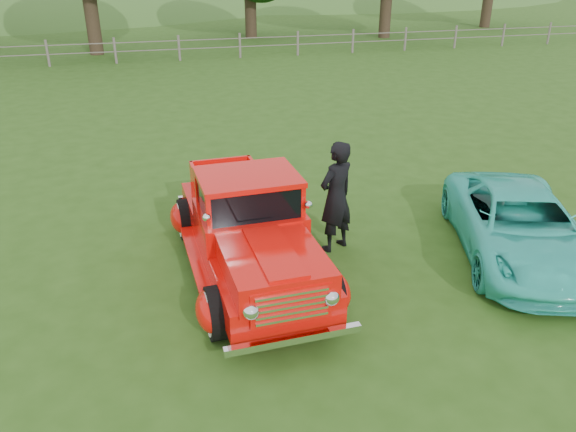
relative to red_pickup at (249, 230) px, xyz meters
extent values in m
plane|color=#284C14|center=(0.69, -1.42, -0.80)|extent=(140.00, 140.00, 0.00)
ellipsoid|color=#365E22|center=(20.69, 60.58, -4.65)|extent=(72.00, 52.00, 14.00)
cube|color=#6A615A|center=(0.69, 20.58, -0.25)|extent=(48.00, 0.04, 0.04)
cube|color=#6A615A|center=(0.69, 20.58, 0.15)|extent=(48.00, 0.04, 0.04)
cylinder|color=#322519|center=(-3.31, 23.58, 1.62)|extent=(0.70, 0.70, 4.84)
cylinder|color=#322519|center=(5.69, 27.58, 1.07)|extent=(0.70, 0.70, 3.74)
cylinder|color=#322519|center=(13.69, 25.58, 1.40)|extent=(0.70, 0.70, 4.40)
cylinder|color=black|center=(-0.78, -1.54, -0.42)|extent=(0.27, 0.77, 0.76)
cylinder|color=black|center=(0.88, -1.48, -0.42)|extent=(0.27, 0.77, 0.76)
cylinder|color=black|center=(-0.88, 1.56, -0.42)|extent=(0.27, 0.77, 0.76)
cylinder|color=black|center=(0.77, 1.61, -0.42)|extent=(0.27, 0.77, 0.76)
cube|color=red|center=(0.00, 0.04, -0.22)|extent=(1.72, 4.66, 0.44)
ellipsoid|color=red|center=(-0.85, -1.54, -0.38)|extent=(0.44, 0.76, 0.54)
ellipsoid|color=red|center=(0.95, -1.48, -0.38)|extent=(0.44, 0.76, 0.54)
ellipsoid|color=red|center=(-0.95, 1.56, -0.38)|extent=(0.44, 0.76, 0.54)
ellipsoid|color=red|center=(0.84, 1.62, -0.38)|extent=(0.44, 0.76, 0.54)
cube|color=red|center=(0.05, -1.51, 0.17)|extent=(1.38, 1.64, 0.42)
cube|color=red|center=(0.00, -0.06, 0.19)|extent=(1.64, 1.40, 0.44)
cube|color=black|center=(0.00, -0.06, 0.66)|extent=(1.48, 1.17, 0.50)
cube|color=red|center=(0.00, -0.06, 0.94)|extent=(1.56, 1.27, 0.08)
cube|color=red|center=(-0.05, 1.39, 0.15)|extent=(1.24, 1.99, 0.45)
cube|color=white|center=(0.08, -2.32, 0.05)|extent=(1.07, 0.14, 0.50)
cube|color=white|center=(0.08, -2.42, -0.38)|extent=(1.81, 0.16, 0.10)
cube|color=white|center=(-0.08, 2.46, -0.38)|extent=(1.71, 0.16, 0.10)
imported|color=#32CBB8|center=(4.61, -0.63, -0.21)|extent=(3.22, 4.64, 1.18)
imported|color=black|center=(1.64, 0.46, 0.21)|extent=(0.87, 0.76, 2.00)
camera|label=1|loc=(-1.48, -7.94, 4.06)|focal=35.00mm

